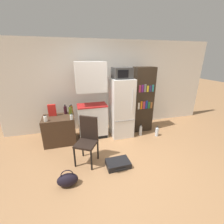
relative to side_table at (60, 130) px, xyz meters
name	(u,v)px	position (x,y,z in m)	size (l,w,h in m)	color
ground_plane	(129,163)	(1.43, -1.29, -0.36)	(24.00, 24.00, 0.00)	#A3754C
wall_back	(113,86)	(1.63, 0.71, 0.94)	(6.40, 0.10, 2.60)	white
side_table	(60,130)	(0.00, 0.00, 0.00)	(0.78, 0.61, 0.71)	#422D1E
kitchen_hutch	(92,104)	(0.88, 0.08, 0.59)	(0.78, 0.46, 2.03)	white
refrigerator	(121,108)	(1.67, -0.01, 0.45)	(0.58, 0.65, 1.61)	white
microwave	(122,73)	(1.67, -0.01, 1.39)	(0.47, 0.44, 0.28)	#333333
bookshelf	(142,100)	(2.37, 0.12, 0.58)	(0.56, 0.38, 1.88)	#2D2319
bottle_olive_oil	(70,111)	(0.31, 0.09, 0.46)	(0.08, 0.08, 0.24)	#566619
bottle_milk_white	(45,119)	(-0.26, -0.20, 0.42)	(0.08, 0.08, 0.15)	white
bottle_amber_beer	(72,109)	(0.34, 0.24, 0.45)	(0.07, 0.07, 0.22)	brown
bottle_wine_dark	(65,110)	(0.18, 0.18, 0.46)	(0.08, 0.08, 0.25)	black
bottle_clear_short	(71,117)	(0.32, -0.25, 0.42)	(0.07, 0.07, 0.15)	silver
cereal_box	(52,110)	(-0.14, 0.12, 0.51)	(0.19, 0.07, 0.30)	red
chair	(88,137)	(0.62, -0.95, 0.22)	(0.55, 0.55, 1.00)	black
suitcase_large_flat	(118,164)	(1.17, -1.32, -0.29)	(0.48, 0.37, 0.13)	black
handbag	(68,180)	(0.18, -1.56, -0.23)	(0.36, 0.20, 0.33)	black
water_bottle_front	(141,131)	(2.19, -0.24, -0.21)	(0.08, 0.08, 0.34)	silver
water_bottle_middle	(157,132)	(2.62, -0.40, -0.23)	(0.09, 0.09, 0.31)	silver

